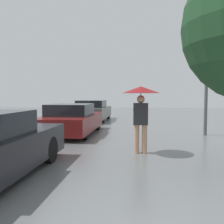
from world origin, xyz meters
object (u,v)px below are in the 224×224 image
parked_car_farthest (92,111)px  street_lamp (207,64)px  parked_car_middle (72,120)px  pedestrian (141,101)px

parked_car_farthest → street_lamp: size_ratio=0.92×
parked_car_middle → street_lamp: (5.39, 0.33, 2.22)m
parked_car_middle → parked_car_farthest: 5.44m
pedestrian → parked_car_farthest: pedestrian is taller
pedestrian → street_lamp: 4.49m
parked_car_middle → pedestrian: bearing=-47.6°
parked_car_middle → street_lamp: size_ratio=0.89×
pedestrian → parked_car_farthest: size_ratio=0.43×
parked_car_middle → street_lamp: street_lamp is taller
pedestrian → parked_car_middle: 4.27m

